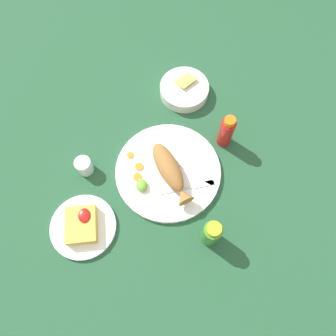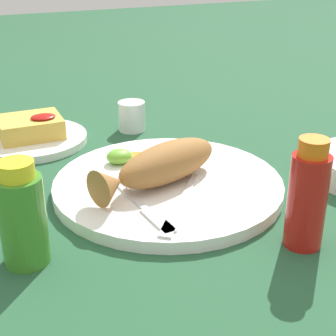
{
  "view_description": "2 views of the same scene",
  "coord_description": "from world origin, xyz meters",
  "px_view_note": "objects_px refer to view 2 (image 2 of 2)",
  "views": [
    {
      "loc": [
        -0.41,
        0.04,
        1.01
      ],
      "look_at": [
        0.0,
        0.0,
        0.04
      ],
      "focal_mm": 35.0,
      "sensor_mm": 36.0,
      "label": 1
    },
    {
      "loc": [
        -0.28,
        -0.64,
        0.36
      ],
      "look_at": [
        0.0,
        0.0,
        0.04
      ],
      "focal_mm": 55.0,
      "sensor_mm": 36.0,
      "label": 2
    }
  ],
  "objects_px": {
    "fried_fish": "(161,165)",
    "salt_cup": "(132,118)",
    "fork_far": "(142,206)",
    "side_plate_fries": "(32,139)",
    "main_plate": "(168,185)",
    "hot_sauce_bottle_green": "(22,216)",
    "fork_near": "(179,207)",
    "hot_sauce_bottle_red": "(307,197)"
  },
  "relations": [
    {
      "from": "main_plate",
      "to": "side_plate_fries",
      "type": "distance_m",
      "value": 0.32
    },
    {
      "from": "side_plate_fries",
      "to": "main_plate",
      "type": "bearing_deg",
      "value": -61.11
    },
    {
      "from": "fork_far",
      "to": "salt_cup",
      "type": "height_order",
      "value": "salt_cup"
    },
    {
      "from": "hot_sauce_bottle_green",
      "to": "fork_far",
      "type": "bearing_deg",
      "value": 13.17
    },
    {
      "from": "main_plate",
      "to": "fried_fish",
      "type": "height_order",
      "value": "fried_fish"
    },
    {
      "from": "fork_near",
      "to": "side_plate_fries",
      "type": "relative_size",
      "value": 0.75
    },
    {
      "from": "salt_cup",
      "to": "fork_far",
      "type": "bearing_deg",
      "value": -107.66
    },
    {
      "from": "fried_fish",
      "to": "salt_cup",
      "type": "height_order",
      "value": "fried_fish"
    },
    {
      "from": "hot_sauce_bottle_green",
      "to": "side_plate_fries",
      "type": "distance_m",
      "value": 0.39
    },
    {
      "from": "main_plate",
      "to": "fork_near",
      "type": "bearing_deg",
      "value": -103.71
    },
    {
      "from": "fried_fish",
      "to": "fork_far",
      "type": "bearing_deg",
      "value": -151.58
    },
    {
      "from": "hot_sauce_bottle_green",
      "to": "salt_cup",
      "type": "xyz_separation_m",
      "value": [
        0.27,
        0.37,
        -0.04
      ]
    },
    {
      "from": "fried_fish",
      "to": "fork_far",
      "type": "xyz_separation_m",
      "value": [
        -0.05,
        -0.06,
        -0.03
      ]
    },
    {
      "from": "fork_near",
      "to": "salt_cup",
      "type": "bearing_deg",
      "value": -151.39
    },
    {
      "from": "fried_fish",
      "to": "fork_near",
      "type": "distance_m",
      "value": 0.09
    },
    {
      "from": "hot_sauce_bottle_green",
      "to": "salt_cup",
      "type": "relative_size",
      "value": 2.25
    },
    {
      "from": "fork_far",
      "to": "hot_sauce_bottle_green",
      "type": "relative_size",
      "value": 1.42
    },
    {
      "from": "hot_sauce_bottle_red",
      "to": "salt_cup",
      "type": "xyz_separation_m",
      "value": [
        -0.06,
        0.48,
        -0.04
      ]
    },
    {
      "from": "main_plate",
      "to": "fork_near",
      "type": "relative_size",
      "value": 2.27
    },
    {
      "from": "side_plate_fries",
      "to": "fork_far",
      "type": "bearing_deg",
      "value": -75.58
    },
    {
      "from": "salt_cup",
      "to": "hot_sauce_bottle_green",
      "type": "bearing_deg",
      "value": -125.77
    },
    {
      "from": "fork_near",
      "to": "side_plate_fries",
      "type": "distance_m",
      "value": 0.39
    },
    {
      "from": "fork_far",
      "to": "hot_sauce_bottle_green",
      "type": "distance_m",
      "value": 0.17
    },
    {
      "from": "fried_fish",
      "to": "salt_cup",
      "type": "bearing_deg",
      "value": 58.83
    },
    {
      "from": "side_plate_fries",
      "to": "hot_sauce_bottle_green",
      "type": "bearing_deg",
      "value": -100.85
    },
    {
      "from": "fork_near",
      "to": "side_plate_fries",
      "type": "bearing_deg",
      "value": -121.64
    },
    {
      "from": "fork_far",
      "to": "hot_sauce_bottle_red",
      "type": "distance_m",
      "value": 0.22
    },
    {
      "from": "main_plate",
      "to": "fried_fish",
      "type": "distance_m",
      "value": 0.04
    },
    {
      "from": "fork_far",
      "to": "salt_cup",
      "type": "distance_m",
      "value": 0.35
    },
    {
      "from": "fork_far",
      "to": "hot_sauce_bottle_red",
      "type": "bearing_deg",
      "value": 43.25
    },
    {
      "from": "fried_fish",
      "to": "side_plate_fries",
      "type": "height_order",
      "value": "fried_fish"
    },
    {
      "from": "side_plate_fries",
      "to": "hot_sauce_bottle_red",
      "type": "bearing_deg",
      "value": -62.6
    },
    {
      "from": "main_plate",
      "to": "fork_far",
      "type": "height_order",
      "value": "fork_far"
    },
    {
      "from": "fried_fish",
      "to": "salt_cup",
      "type": "relative_size",
      "value": 3.92
    },
    {
      "from": "fried_fish",
      "to": "hot_sauce_bottle_red",
      "type": "xyz_separation_m",
      "value": [
        0.11,
        -0.2,
        0.02
      ]
    },
    {
      "from": "fried_fish",
      "to": "fork_near",
      "type": "height_order",
      "value": "fried_fish"
    },
    {
      "from": "fried_fish",
      "to": "side_plate_fries",
      "type": "relative_size",
      "value": 1.11
    },
    {
      "from": "fork_near",
      "to": "hot_sauce_bottle_red",
      "type": "xyz_separation_m",
      "value": [
        0.12,
        -0.12,
        0.05
      ]
    },
    {
      "from": "fork_near",
      "to": "salt_cup",
      "type": "distance_m",
      "value": 0.37
    },
    {
      "from": "hot_sauce_bottle_red",
      "to": "main_plate",
      "type": "bearing_deg",
      "value": 115.27
    },
    {
      "from": "hot_sauce_bottle_green",
      "to": "side_plate_fries",
      "type": "xyz_separation_m",
      "value": [
        0.07,
        0.38,
        -0.05
      ]
    },
    {
      "from": "fried_fish",
      "to": "side_plate_fries",
      "type": "bearing_deg",
      "value": 96.23
    }
  ]
}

